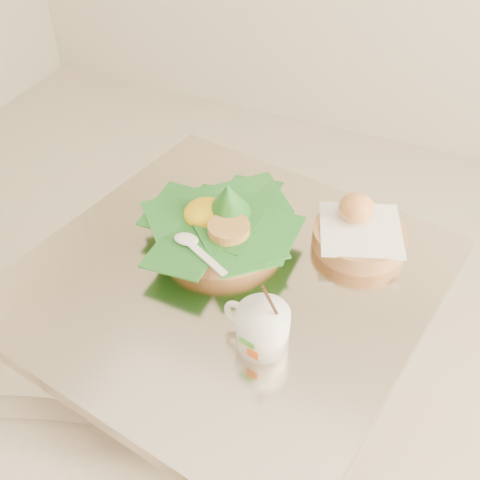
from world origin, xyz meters
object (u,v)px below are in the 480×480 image
at_px(cafe_table, 228,350).
at_px(coffee_mug, 261,327).
at_px(rice_basket, 221,222).
at_px(bread_basket, 359,232).

relative_size(cafe_table, coffee_mug, 5.43).
bearing_deg(coffee_mug, cafe_table, 134.37).
relative_size(rice_basket, coffee_mug, 2.00).
relative_size(bread_basket, coffee_mug, 1.32).
relative_size(cafe_table, bread_basket, 4.12).
bearing_deg(coffee_mug, rice_basket, 129.12).
bearing_deg(bread_basket, coffee_mug, -104.12).
height_order(rice_basket, bread_basket, rice_basket).
xyz_separation_m(bread_basket, coffee_mug, (-0.08, -0.30, 0.01)).
bearing_deg(rice_basket, coffee_mug, -50.88).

